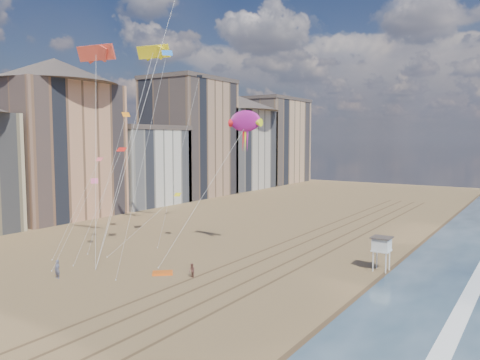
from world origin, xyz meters
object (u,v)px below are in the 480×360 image
object	(u,v)px
lifeguard_stand	(382,245)
grounded_kite	(163,273)
kite_flyer_b	(192,271)
show_kite	(245,122)
kite_flyer_a	(57,269)

from	to	relation	value
lifeguard_stand	grounded_kite	bearing A→B (deg)	-143.64
grounded_kite	kite_flyer_b	bearing A→B (deg)	-29.58
show_kite	kite_flyer_b	distance (m)	18.80
kite_flyer_a	kite_flyer_b	xyz separation A→B (m)	(11.35, 7.68, -0.20)
show_kite	kite_flyer_a	xyz separation A→B (m)	(-10.99, -18.34, -15.28)
lifeguard_stand	grounded_kite	world-z (taller)	lifeguard_stand
lifeguard_stand	show_kite	world-z (taller)	show_kite
grounded_kite	kite_flyer_a	bearing A→B (deg)	-179.52
lifeguard_stand	show_kite	distance (m)	20.86
grounded_kite	show_kite	distance (m)	19.94
lifeguard_stand	kite_flyer_b	bearing A→B (deg)	-139.48
show_kite	kite_flyer_a	size ratio (longest dim) A/B	10.22
lifeguard_stand	show_kite	xyz separation A→B (m)	(-15.80, -2.53, 13.38)
grounded_kite	kite_flyer_b	world-z (taller)	kite_flyer_b
show_kite	kite_flyer_b	xyz separation A→B (m)	(0.37, -10.66, -15.49)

